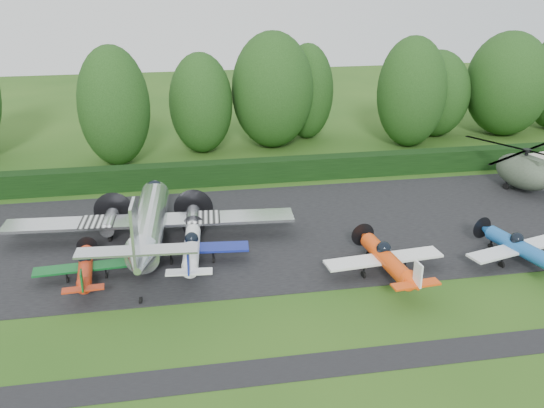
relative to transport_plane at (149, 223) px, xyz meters
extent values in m
plane|color=#224C15|center=(7.39, -8.98, -1.82)|extent=(160.00, 160.00, 0.00)
cube|color=black|center=(7.39, 1.02, -1.81)|extent=(70.00, 18.00, 0.01)
cube|color=black|center=(7.39, -14.98, -1.81)|extent=(70.00, 2.00, 0.00)
cube|color=black|center=(7.39, 12.02, -1.82)|extent=(90.00, 1.60, 2.00)
cylinder|color=silver|center=(0.00, 0.31, -0.06)|extent=(2.12, 11.08, 2.12)
cone|color=silver|center=(0.00, 6.52, -0.06)|extent=(2.12, 1.39, 2.12)
cone|color=silver|center=(0.00, -6.34, 0.40)|extent=(2.12, 2.77, 2.12)
sphere|color=black|center=(0.00, 5.63, 0.40)|extent=(1.39, 1.39, 1.39)
cube|color=silver|center=(0.00, 1.23, -0.34)|extent=(20.32, 2.22, 0.20)
cube|color=white|center=(-3.69, 1.23, -0.23)|extent=(2.40, 2.31, 0.05)
cube|color=white|center=(3.69, 1.23, -0.23)|extent=(2.40, 2.31, 0.05)
cylinder|color=silver|center=(-2.96, 1.79, -0.57)|extent=(1.02, 2.96, 1.02)
cylinder|color=silver|center=(2.96, 1.79, -0.57)|extent=(1.02, 2.96, 1.02)
cylinder|color=black|center=(-2.96, 3.87, -0.57)|extent=(2.96, 0.03, 2.96)
cylinder|color=black|center=(2.96, 3.87, -0.57)|extent=(2.96, 0.03, 2.96)
cube|color=silver|center=(0.00, -7.08, 1.42)|extent=(6.93, 1.29, 0.13)
cube|color=silver|center=(0.00, -7.36, 2.71)|extent=(0.17, 2.03, 3.51)
cylinder|color=black|center=(-2.96, 1.42, -1.58)|extent=(0.23, 0.83, 0.83)
cylinder|color=black|center=(2.96, 1.42, -1.58)|extent=(0.23, 0.83, 0.83)
cylinder|color=black|center=(0.00, -7.45, -1.65)|extent=(0.17, 0.41, 0.41)
cylinder|color=red|center=(-3.90, -4.38, -0.82)|extent=(0.87, 4.96, 0.87)
sphere|color=black|center=(-3.90, -3.84, -0.42)|extent=(0.76, 0.76, 0.76)
cube|color=#0D581F|center=(-3.90, -3.93, -0.96)|extent=(6.32, 1.17, 0.13)
cube|color=red|center=(-3.90, -7.35, -0.60)|extent=(2.35, 0.63, 0.09)
cube|color=#0D581F|center=(-3.90, -7.44, -0.01)|extent=(0.09, 0.72, 1.17)
cylinder|color=black|center=(-3.90, -1.17, -0.82)|extent=(1.35, 0.02, 1.35)
cylinder|color=black|center=(-5.07, -4.11, -1.65)|extent=(0.13, 0.40, 0.40)
cylinder|color=black|center=(-2.73, -4.11, -1.65)|extent=(0.13, 0.40, 0.40)
cylinder|color=black|center=(-3.90, -2.03, -1.67)|extent=(0.11, 0.36, 0.36)
cylinder|color=white|center=(2.69, -3.28, -0.64)|extent=(1.02, 5.86, 1.02)
sphere|color=black|center=(2.69, -2.64, -0.16)|extent=(0.89, 0.89, 0.89)
cube|color=navy|center=(2.69, -2.75, -0.80)|extent=(7.46, 1.38, 0.15)
cube|color=white|center=(2.69, -6.80, -0.38)|extent=(2.77, 0.75, 0.11)
cube|color=navy|center=(2.69, -6.90, 0.31)|extent=(0.11, 0.85, 1.38)
cylinder|color=black|center=(2.69, 0.50, -0.64)|extent=(1.60, 0.02, 1.60)
cylinder|color=black|center=(1.31, -2.96, -1.62)|extent=(0.15, 0.47, 0.47)
cylinder|color=black|center=(4.08, -2.96, -1.62)|extent=(0.15, 0.47, 0.47)
cylinder|color=black|center=(2.69, -0.51, -1.65)|extent=(0.13, 0.43, 0.43)
cylinder|color=#F6490E|center=(14.72, -6.98, -0.60)|extent=(1.06, 6.06, 1.06)
sphere|color=black|center=(14.72, -6.32, -0.11)|extent=(0.93, 0.93, 0.93)
cube|color=white|center=(14.72, -6.43, -0.77)|extent=(7.71, 1.43, 0.15)
cube|color=#F6490E|center=(14.72, -10.61, -0.33)|extent=(2.86, 0.77, 0.11)
cube|color=white|center=(14.72, -10.72, 0.39)|extent=(0.11, 0.88, 1.43)
cylinder|color=black|center=(14.72, -3.07, -0.60)|extent=(1.65, 0.02, 1.65)
cylinder|color=black|center=(13.29, -6.65, -1.62)|extent=(0.15, 0.48, 0.48)
cylinder|color=black|center=(16.16, -6.65, -1.62)|extent=(0.15, 0.48, 0.48)
cylinder|color=black|center=(14.72, -4.11, -1.64)|extent=(0.13, 0.44, 0.44)
cylinder|color=#1C5DAB|center=(23.99, -6.98, -0.65)|extent=(1.02, 5.83, 1.02)
sphere|color=black|center=(23.99, -6.34, -0.17)|extent=(0.89, 0.89, 0.89)
cube|color=white|center=(23.99, -6.45, -0.81)|extent=(7.42, 1.38, 0.15)
cylinder|color=black|center=(23.99, -3.22, -0.65)|extent=(1.59, 0.02, 1.59)
cylinder|color=black|center=(22.61, -6.66, -1.63)|extent=(0.15, 0.47, 0.47)
cylinder|color=black|center=(25.36, -6.66, -1.63)|extent=(0.15, 0.47, 0.47)
cylinder|color=black|center=(23.99, -4.22, -1.65)|extent=(0.13, 0.42, 0.42)
ellipsoid|color=#3B4737|center=(31.50, 5.65, -0.06)|extent=(3.05, 5.58, 2.92)
cylinder|color=black|center=(31.50, 5.65, 1.41)|extent=(0.29, 0.29, 0.78)
cylinder|color=black|center=(31.50, 5.65, 1.85)|extent=(0.68, 0.68, 0.24)
cylinder|color=black|center=(31.50, 5.65, 1.85)|extent=(11.71, 11.71, 0.06)
cube|color=#3B4737|center=(31.50, 4.87, 1.06)|extent=(0.88, 1.95, 0.68)
ellipsoid|color=black|center=(31.50, 7.21, 0.04)|extent=(1.85, 1.85, 1.67)
cylinder|color=black|center=(30.53, 6.43, -1.52)|extent=(0.18, 0.55, 0.55)
cylinder|color=black|center=(32.48, 6.43, -1.52)|extent=(0.18, 0.55, 0.55)
cylinder|color=black|center=(31.50, 2.53, -1.57)|extent=(0.16, 0.47, 0.47)
cylinder|color=#3F3326|center=(34.94, 10.90, -1.27)|extent=(0.11, 0.11, 1.09)
cube|color=beige|center=(36.30, 10.90, -0.63)|extent=(2.91, 0.07, 0.91)
cylinder|color=black|center=(31.36, 23.69, -0.25)|extent=(0.70, 0.70, 3.14)
ellipsoid|color=#183611|center=(31.36, 23.69, 2.98)|extent=(7.24, 7.24, 9.59)
cylinder|color=black|center=(39.18, 22.73, 0.07)|extent=(0.70, 0.70, 3.78)
ellipsoid|color=#183611|center=(39.18, 22.73, 3.96)|extent=(9.16, 9.16, 11.55)
cylinder|color=black|center=(5.13, 21.92, -0.14)|extent=(0.70, 0.70, 3.35)
ellipsoid|color=#183611|center=(5.13, 21.92, 3.30)|extent=(6.42, 6.42, 10.23)
cylinder|color=black|center=(16.94, 25.22, -0.11)|extent=(0.70, 0.70, 3.41)
ellipsoid|color=#183611|center=(16.94, 25.22, 3.40)|extent=(5.67, 5.67, 10.42)
cylinder|color=black|center=(-3.24, 19.28, 0.07)|extent=(0.70, 0.70, 3.76)
ellipsoid|color=#183611|center=(-3.24, 19.28, 3.93)|extent=(6.77, 6.77, 11.50)
cylinder|color=black|center=(12.62, 22.65, 0.16)|extent=(0.70, 0.70, 3.95)
ellipsoid|color=#183611|center=(12.62, 22.65, 4.22)|extent=(8.51, 8.51, 12.08)
cylinder|color=black|center=(26.97, 20.39, 0.08)|extent=(0.70, 0.70, 3.78)
ellipsoid|color=#183611|center=(26.97, 20.39, 3.97)|extent=(7.21, 7.21, 11.56)
camera|label=1|loc=(1.73, -38.98, 16.96)|focal=40.00mm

